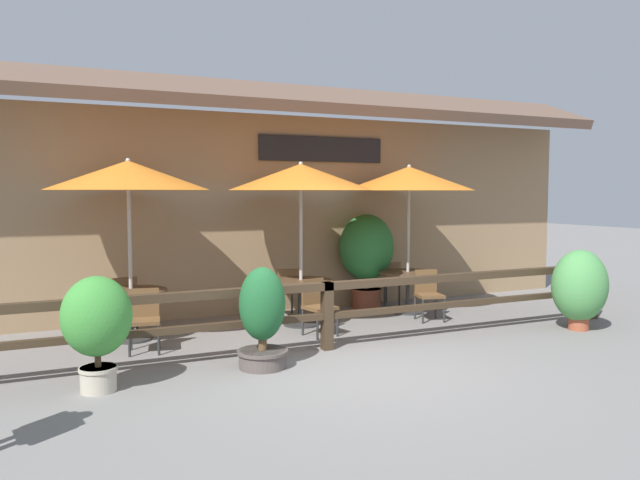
{
  "coord_description": "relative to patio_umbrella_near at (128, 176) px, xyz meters",
  "views": [
    {
      "loc": [
        -3.71,
        -6.67,
        2.19
      ],
      "look_at": [
        0.16,
        1.63,
        1.49
      ],
      "focal_mm": 35.0,
      "sensor_mm": 36.0,
      "label": 1
    }
  ],
  "objects": [
    {
      "name": "chair_far_streetside",
      "position": [
        4.84,
        -0.66,
        -1.95
      ],
      "size": [
        0.51,
        0.51,
        0.86
      ],
      "rotation": [
        0.0,
        0.0,
        -0.24
      ],
      "color": "brown",
      "rests_on": "ground"
    },
    {
      "name": "chair_far_wallside",
      "position": [
        4.91,
        0.79,
        -1.95
      ],
      "size": [
        0.49,
        0.49,
        0.86
      ],
      "rotation": [
        0.0,
        0.0,
        3.33
      ],
      "color": "brown",
      "rests_on": "ground"
    },
    {
      "name": "patio_umbrella_far",
      "position": [
        4.89,
        0.07,
        0.0
      ],
      "size": [
        2.36,
        2.36,
        2.69
      ],
      "color": "#B7B2A8",
      "rests_on": "ground"
    },
    {
      "name": "potted_plant_small_flowering",
      "position": [
        -0.69,
        -2.32,
        -1.66
      ],
      "size": [
        0.76,
        0.68,
        1.28
      ],
      "color": "#B7AD99",
      "rests_on": "ground"
    },
    {
      "name": "ground_plane",
      "position": [
        2.39,
        -2.79,
        -2.44
      ],
      "size": [
        60.0,
        60.0,
        0.0
      ],
      "primitive_type": "plane",
      "color": "slate"
    },
    {
      "name": "dining_table_far",
      "position": [
        4.89,
        0.07,
        -1.83
      ],
      "size": [
        1.05,
        1.05,
        0.75
      ],
      "color": "#4C3826",
      "rests_on": "ground"
    },
    {
      "name": "potted_plant_broad_leaf",
      "position": [
        6.58,
        -2.3,
        -1.74
      ],
      "size": [
        0.91,
        0.82,
        1.29
      ],
      "color": "#9E4C33",
      "rests_on": "ground"
    },
    {
      "name": "patio_railing",
      "position": [
        2.39,
        -1.74,
        -1.74
      ],
      "size": [
        10.4,
        0.14,
        0.95
      ],
      "color": "#3D2D1E",
      "rests_on": "ground"
    },
    {
      "name": "patio_umbrella_near",
      "position": [
        0.0,
        0.0,
        0.0
      ],
      "size": [
        2.36,
        2.36,
        2.69
      ],
      "color": "#B7B2A8",
      "rests_on": "ground"
    },
    {
      "name": "patio_umbrella_middle",
      "position": [
        2.7,
        -0.1,
        0.0
      ],
      "size": [
        2.36,
        2.36,
        2.69
      ],
      "color": "#B7B2A8",
      "rests_on": "ground"
    },
    {
      "name": "chair_middle_streetside",
      "position": [
        2.64,
        -0.87,
        -1.95
      ],
      "size": [
        0.5,
        0.5,
        0.86
      ],
      "rotation": [
        0.0,
        0.0,
        0.2
      ],
      "color": "brown",
      "rests_on": "ground"
    },
    {
      "name": "building_facade",
      "position": [
        2.39,
        1.32,
        -0.27
      ],
      "size": [
        14.28,
        1.49,
        4.23
      ],
      "color": "#997A56",
      "rests_on": "ground"
    },
    {
      "name": "potted_plant_tall_tropical",
      "position": [
        4.42,
        0.76,
        -1.37
      ],
      "size": [
        1.05,
        0.94,
        1.78
      ],
      "color": "brown",
      "rests_on": "ground"
    },
    {
      "name": "dining_table_middle",
      "position": [
        2.7,
        -0.1,
        -1.83
      ],
      "size": [
        1.05,
        1.05,
        0.75
      ],
      "color": "#4C3826",
      "rests_on": "ground"
    },
    {
      "name": "potted_plant_entrance_palm",
      "position": [
        1.27,
        -2.21,
        -1.8
      ],
      "size": [
        0.64,
        0.64,
        1.27
      ],
      "color": "#564C47",
      "rests_on": "ground"
    },
    {
      "name": "chair_near_streetside",
      "position": [
        0.06,
        -0.76,
        -1.95
      ],
      "size": [
        0.49,
        0.49,
        0.86
      ],
      "rotation": [
        0.0,
        0.0,
        -0.2
      ],
      "color": "brown",
      "rests_on": "ground"
    },
    {
      "name": "dining_table_near",
      "position": [
        -0.0,
        0.0,
        -1.83
      ],
      "size": [
        1.05,
        1.05,
        0.75
      ],
      "color": "#4C3826",
      "rests_on": "ground"
    },
    {
      "name": "chair_near_wallside",
      "position": [
        -0.03,
        0.76,
        -1.95
      ],
      "size": [
        0.48,
        0.48,
        0.86
      ],
      "rotation": [
        0.0,
        0.0,
        3.29
      ],
      "color": "brown",
      "rests_on": "ground"
    },
    {
      "name": "chair_middle_wallside",
      "position": [
        2.74,
        0.66,
        -1.95
      ],
      "size": [
        0.45,
        0.45,
        0.86
      ],
      "rotation": [
        0.0,
        0.0,
        3.07
      ],
      "color": "brown",
      "rests_on": "ground"
    }
  ]
}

